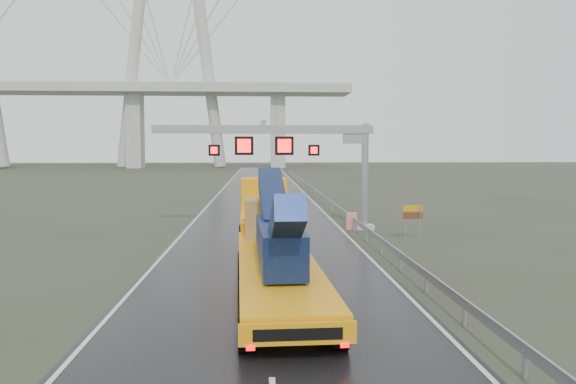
{
  "coord_description": "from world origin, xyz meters",
  "views": [
    {
      "loc": [
        -0.28,
        -19.85,
        5.53
      ],
      "look_at": [
        1.24,
        9.98,
        3.2
      ],
      "focal_mm": 35.0,
      "sensor_mm": 36.0,
      "label": 1
    }
  ],
  "objects": [
    {
      "name": "striped_barrier",
      "position": [
        6.0,
        17.9,
        0.58
      ],
      "size": [
        0.72,
        0.44,
        1.16
      ],
      "primitive_type": "cube",
      "rotation": [
        0.0,
        0.0,
        -0.11
      ],
      "color": "red",
      "rests_on": "ground"
    },
    {
      "name": "sign_gantry",
      "position": [
        2.1,
        17.99,
        5.61
      ],
      "size": [
        14.9,
        1.2,
        7.42
      ],
      "color": "#9E9E9A",
      "rests_on": "ground"
    },
    {
      "name": "exit_sign_pair",
      "position": [
        8.98,
        13.35,
        1.5
      ],
      "size": [
        1.25,
        0.26,
        2.15
      ],
      "rotation": [
        0.0,
        0.0,
        0.16
      ],
      "color": "#979A9F",
      "rests_on": "ground"
    },
    {
      "name": "heavy_haul_truck",
      "position": [
        0.22,
        5.4,
        1.79
      ],
      "size": [
        3.62,
        19.82,
        4.63
      ],
      "rotation": [
        0.0,
        0.0,
        0.04
      ],
      "color": "#FF9D0E",
      "rests_on": "ground"
    },
    {
      "name": "road",
      "position": [
        0.0,
        40.0,
        0.01
      ],
      "size": [
        11.0,
        200.0,
        0.02
      ],
      "primitive_type": "cube",
      "color": "black",
      "rests_on": "ground"
    },
    {
      "name": "guardrail",
      "position": [
        6.1,
        30.0,
        0.7
      ],
      "size": [
        0.2,
        140.0,
        1.4
      ],
      "primitive_type": null,
      "color": "gray",
      "rests_on": "ground"
    },
    {
      "name": "ground",
      "position": [
        0.0,
        0.0,
        0.0
      ],
      "size": [
        400.0,
        400.0,
        0.0
      ],
      "primitive_type": "plane",
      "color": "#323A28",
      "rests_on": "ground"
    }
  ]
}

